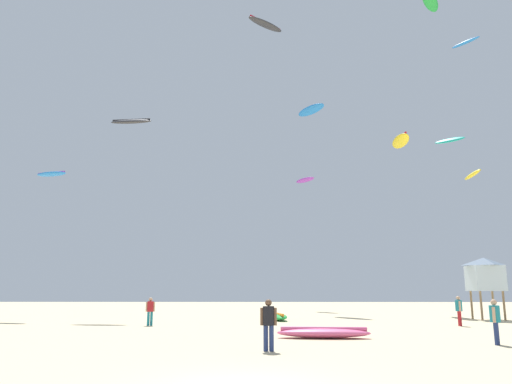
# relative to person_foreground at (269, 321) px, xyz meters

# --- Properties ---
(person_foreground) EXTENTS (0.58, 0.40, 1.75)m
(person_foreground) POSITION_rel_person_foreground_xyz_m (0.00, 0.00, 0.00)
(person_foreground) COLOR navy
(person_foreground) RESTS_ON ground
(person_midground) EXTENTS (0.51, 0.36, 1.57)m
(person_midground) POSITION_rel_person_foreground_xyz_m (-6.67, 11.07, -0.11)
(person_midground) COLOR teal
(person_midground) RESTS_ON ground
(person_left) EXTENTS (0.37, 0.55, 1.66)m
(person_left) POSITION_rel_person_foreground_xyz_m (10.98, 10.97, -0.06)
(person_left) COLOR #B21E23
(person_left) RESTS_ON ground
(person_right) EXTENTS (0.39, 0.49, 1.71)m
(person_right) POSITION_rel_person_foreground_xyz_m (8.78, 1.95, -0.03)
(person_right) COLOR navy
(person_right) RESTS_ON ground
(kite_grounded_near) EXTENTS (4.10, 1.42, 0.49)m
(kite_grounded_near) POSITION_rel_person_foreground_xyz_m (2.43, 4.26, -0.79)
(kite_grounded_near) COLOR #E5598C
(kite_grounded_near) RESTS_ON ground
(kite_grounded_mid) EXTENTS (2.04, 4.25, 0.52)m
(kite_grounded_mid) POSITION_rel_person_foreground_xyz_m (0.67, 15.90, -0.79)
(kite_grounded_mid) COLOR green
(kite_grounded_mid) RESTS_ON ground
(lifeguard_tower) EXTENTS (2.30, 2.30, 4.15)m
(lifeguard_tower) POSITION_rel_person_foreground_xyz_m (15.02, 16.27, 2.03)
(lifeguard_tower) COLOR #8C704C
(lifeguard_tower) RESTS_ON ground
(kite_aloft_0) EXTENTS (2.55, 3.33, 0.38)m
(kite_aloft_0) POSITION_rel_person_foreground_xyz_m (12.44, 15.53, 22.20)
(kite_aloft_0) COLOR green
(kite_aloft_1) EXTENTS (3.49, 1.35, 0.62)m
(kite_aloft_1) POSITION_rel_person_foreground_xyz_m (-10.84, 19.82, 14.33)
(kite_aloft_1) COLOR #2D2D33
(kite_aloft_2) EXTENTS (3.64, 3.43, 0.56)m
(kite_aloft_2) POSITION_rel_person_foreground_xyz_m (0.13, 22.25, 24.31)
(kite_aloft_2) COLOR #2D2D33
(kite_aloft_3) EXTENTS (1.50, 4.42, 0.87)m
(kite_aloft_3) POSITION_rel_person_foreground_xyz_m (12.62, 25.65, 14.38)
(kite_aloft_3) COLOR yellow
(kite_aloft_4) EXTENTS (3.04, 3.80, 0.78)m
(kite_aloft_4) POSITION_rel_person_foreground_xyz_m (4.68, 28.19, 18.41)
(kite_aloft_4) COLOR blue
(kite_aloft_5) EXTENTS (2.72, 1.49, 0.37)m
(kite_aloft_5) POSITION_rel_person_foreground_xyz_m (-16.35, 18.38, 9.63)
(kite_aloft_5) COLOR blue
(kite_aloft_6) EXTENTS (2.28, 2.68, 0.50)m
(kite_aloft_6) POSITION_rel_person_foreground_xyz_m (18.66, 23.97, 23.35)
(kite_aloft_6) COLOR blue
(kite_aloft_7) EXTENTS (2.28, 2.93, 0.46)m
(kite_aloft_7) POSITION_rel_person_foreground_xyz_m (4.32, 32.24, 12.18)
(kite_aloft_7) COLOR purple
(kite_aloft_8) EXTENTS (1.40, 3.73, 0.81)m
(kite_aloft_8) POSITION_rel_person_foreground_xyz_m (19.54, 26.90, 11.46)
(kite_aloft_8) COLOR yellow
(kite_aloft_9) EXTENTS (2.06, 1.81, 0.54)m
(kite_aloft_9) POSITION_rel_person_foreground_xyz_m (13.51, 16.62, 11.66)
(kite_aloft_9) COLOR #19B29E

